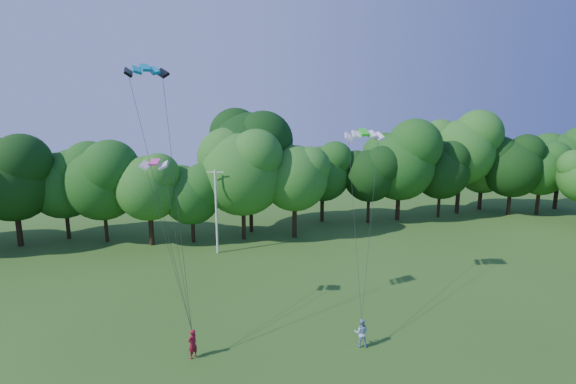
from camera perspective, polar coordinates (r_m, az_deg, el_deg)
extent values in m
cylinder|color=silver|center=(44.34, -9.09, -2.53)|extent=(0.21, 0.21, 8.33)
cube|color=silver|center=(43.55, -9.26, 2.52)|extent=(1.60, 0.62, 0.08)
imported|color=maroon|center=(28.30, -12.03, -18.33)|extent=(0.77, 0.76, 1.79)
imported|color=#94B1CD|center=(29.20, 9.28, -17.20)|extent=(1.06, 0.94, 1.80)
cube|color=#057398|center=(28.33, -17.68, 14.82)|extent=(2.61, 1.65, 0.52)
cube|color=#23D51F|center=(34.09, 9.60, 7.49)|extent=(2.99, 1.73, 0.53)
cube|color=#F143A5|center=(29.82, -16.61, 3.66)|extent=(1.89, 1.22, 0.37)
cylinder|color=black|center=(51.40, -4.71, -2.21)|extent=(0.49, 0.49, 5.27)
ellipsoid|color=black|center=(50.20, -4.85, 5.51)|extent=(10.54, 10.54, 11.50)
cylinder|color=#392217|center=(67.26, 23.22, -0.54)|extent=(0.43, 0.43, 3.63)
ellipsoid|color=#285419|center=(66.50, 23.55, 3.49)|extent=(7.25, 7.25, 7.91)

